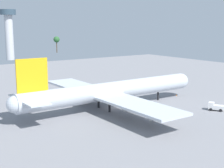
% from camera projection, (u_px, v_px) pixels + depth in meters
% --- Properties ---
extents(ground_plane, '(269.80, 269.80, 0.00)m').
position_uv_depth(ground_plane, '(112.00, 108.00, 104.33)').
color(ground_plane, gray).
extents(cargo_airplane, '(67.45, 62.73, 17.59)m').
position_uv_depth(cargo_airplane, '(110.00, 91.00, 102.96)').
color(cargo_airplane, silver).
rests_on(cargo_airplane, ground_plane).
extents(baggage_tug, '(4.42, 5.13, 2.50)m').
position_uv_depth(baggage_tug, '(215.00, 107.00, 101.57)').
color(baggage_tug, white).
rests_on(baggage_tug, ground_plane).
extents(safety_cone_nose, '(0.43, 0.43, 0.61)m').
position_uv_depth(safety_cone_nose, '(176.00, 95.00, 122.35)').
color(safety_cone_nose, orange).
rests_on(safety_cone_nose, ground_plane).
extents(control_tower, '(11.46, 11.46, 37.01)m').
position_uv_depth(control_tower, '(9.00, 30.00, 240.33)').
color(control_tower, silver).
rests_on(control_tower, ground_plane).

